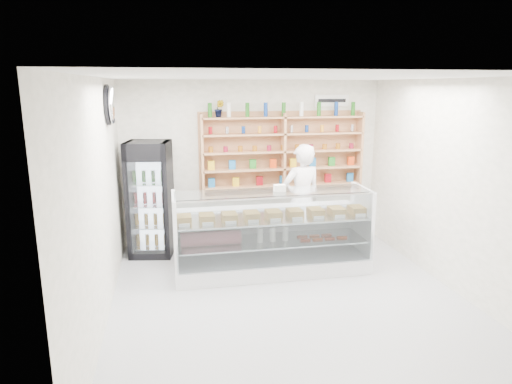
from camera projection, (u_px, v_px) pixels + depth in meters
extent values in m
plane|color=#9B9CA0|center=(289.00, 299.00, 5.91)|extent=(5.00, 5.00, 0.00)
plane|color=white|center=(293.00, 77.00, 5.27)|extent=(5.00, 5.00, 0.00)
plane|color=white|center=(253.00, 162.00, 7.98)|extent=(4.50, 0.00, 4.50)
plane|color=white|center=(386.00, 275.00, 3.20)|extent=(4.50, 0.00, 4.50)
plane|color=white|center=(100.00, 203.00, 5.17)|extent=(0.00, 5.00, 5.00)
plane|color=white|center=(456.00, 187.00, 6.02)|extent=(0.00, 5.00, 5.00)
cube|color=white|center=(272.00, 264.00, 6.78)|extent=(2.84, 0.80, 0.24)
cube|color=white|center=(266.00, 230.00, 7.04)|extent=(2.84, 0.05, 0.60)
cube|color=silver|center=(272.00, 241.00, 6.69)|extent=(2.73, 0.71, 0.02)
cube|color=silver|center=(272.00, 218.00, 6.61)|extent=(2.78, 0.74, 0.02)
cube|color=silver|center=(278.00, 233.00, 6.27)|extent=(2.78, 0.12, 0.99)
cube|color=silver|center=(273.00, 192.00, 6.48)|extent=(2.78, 0.56, 0.01)
imported|color=silver|center=(302.00, 199.00, 7.39)|extent=(0.72, 0.54, 1.81)
cube|color=black|center=(150.00, 199.00, 7.33)|extent=(0.77, 0.75, 1.86)
cube|color=#2A053C|center=(151.00, 153.00, 6.87)|extent=(0.65, 0.14, 0.26)
cube|color=silver|center=(154.00, 209.00, 7.06)|extent=(0.55, 0.10, 1.47)
cube|color=tan|center=(202.00, 154.00, 7.62)|extent=(0.04, 0.28, 1.33)
cube|color=tan|center=(283.00, 152.00, 7.88)|extent=(0.04, 0.28, 1.33)
cube|color=tan|center=(359.00, 150.00, 8.14)|extent=(0.04, 0.28, 1.33)
cube|color=tan|center=(283.00, 185.00, 8.01)|extent=(2.80, 0.28, 0.03)
cube|color=tan|center=(283.00, 168.00, 7.95)|extent=(2.80, 0.28, 0.03)
cube|color=tan|center=(283.00, 151.00, 7.88)|extent=(2.80, 0.28, 0.03)
cube|color=tan|center=(283.00, 134.00, 7.81)|extent=(2.80, 0.28, 0.03)
cube|color=tan|center=(284.00, 117.00, 7.75)|extent=(2.80, 0.28, 0.03)
imported|color=#1E6626|center=(219.00, 108.00, 7.50)|extent=(0.19, 0.17, 0.28)
ellipsoid|color=silver|center=(112.00, 105.00, 6.09)|extent=(0.15, 0.50, 0.50)
cube|color=white|center=(332.00, 101.00, 7.98)|extent=(0.62, 0.03, 0.20)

